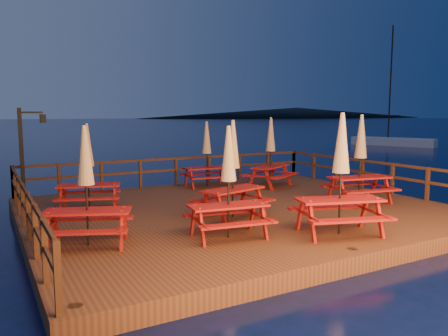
% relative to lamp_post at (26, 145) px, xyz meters
% --- Properties ---
extents(ground, '(500.00, 500.00, 0.00)m').
position_rel_lamp_post_xyz_m(ground, '(5.39, -4.55, -2.20)').
color(ground, black).
rests_on(ground, ground).
extents(deck, '(12.00, 10.00, 0.40)m').
position_rel_lamp_post_xyz_m(deck, '(5.39, -4.55, -2.00)').
color(deck, '#4B2518').
rests_on(deck, ground).
extents(deck_piles, '(11.44, 9.44, 1.40)m').
position_rel_lamp_post_xyz_m(deck_piles, '(5.39, -4.55, -2.50)').
color(deck_piles, '#351C11').
rests_on(deck_piles, ground).
extents(railing, '(11.80, 9.75, 1.10)m').
position_rel_lamp_post_xyz_m(railing, '(5.39, -2.77, -1.03)').
color(railing, '#351C11').
rests_on(railing, deck).
extents(lamp_post, '(0.85, 0.18, 3.00)m').
position_rel_lamp_post_xyz_m(lamp_post, '(0.00, 0.00, 0.00)').
color(lamp_post, black).
rests_on(lamp_post, deck).
extents(headland_right, '(230.40, 86.40, 7.00)m').
position_rel_lamp_post_xyz_m(headland_right, '(190.39, 225.45, 1.30)').
color(headland_right, black).
rests_on(headland_right, ground).
extents(sailboat, '(4.15, 7.99, 11.93)m').
position_rel_lamp_post_xyz_m(sailboat, '(34.36, 14.11, -1.80)').
color(sailboat, silver).
rests_on(sailboat, ground).
extents(picnic_table_0, '(1.97, 1.70, 2.55)m').
position_rel_lamp_post_xyz_m(picnic_table_0, '(3.54, -7.15, -0.47)').
color(picnic_table_0, maroon).
rests_on(picnic_table_0, deck).
extents(picnic_table_1, '(2.23, 2.06, 2.57)m').
position_rel_lamp_post_xyz_m(picnic_table_1, '(0.61, -6.21, -0.46)').
color(picnic_table_1, maroon).
rests_on(picnic_table_1, deck).
extents(picnic_table_2, '(2.39, 2.16, 2.84)m').
position_rel_lamp_post_xyz_m(picnic_table_2, '(5.95, -8.17, -0.32)').
color(picnic_table_2, maroon).
rests_on(picnic_table_2, deck).
extents(picnic_table_3, '(2.13, 1.92, 2.53)m').
position_rel_lamp_post_xyz_m(picnic_table_3, '(1.38, -2.68, -0.48)').
color(picnic_table_3, maroon).
rests_on(picnic_table_3, deck).
extents(picnic_table_4, '(2.36, 2.22, 2.67)m').
position_rel_lamp_post_xyz_m(picnic_table_4, '(8.43, -1.84, -0.41)').
color(picnic_table_4, maroon).
rests_on(picnic_table_4, deck).
extents(picnic_table_5, '(1.87, 1.59, 2.52)m').
position_rel_lamp_post_xyz_m(picnic_table_5, '(6.25, -0.70, -0.49)').
color(picnic_table_5, maroon).
rests_on(picnic_table_5, deck).
extents(picnic_table_6, '(2.22, 1.94, 2.79)m').
position_rel_lamp_post_xyz_m(picnic_table_6, '(9.09, -5.77, -0.35)').
color(picnic_table_6, maroon).
rests_on(picnic_table_6, deck).
extents(picnic_table_7, '(2.19, 1.97, 2.65)m').
position_rel_lamp_post_xyz_m(picnic_table_7, '(4.61, -5.51, -0.42)').
color(picnic_table_7, maroon).
rests_on(picnic_table_7, deck).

